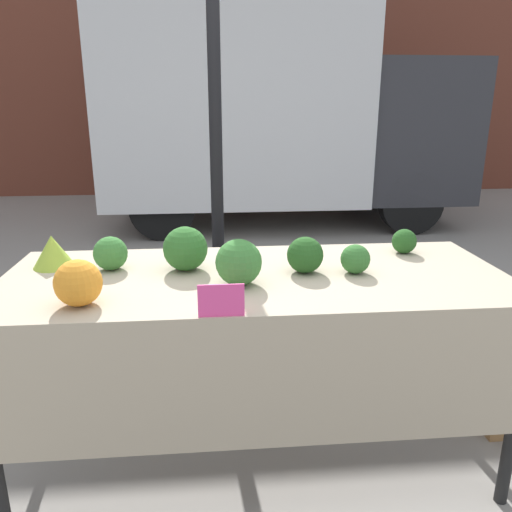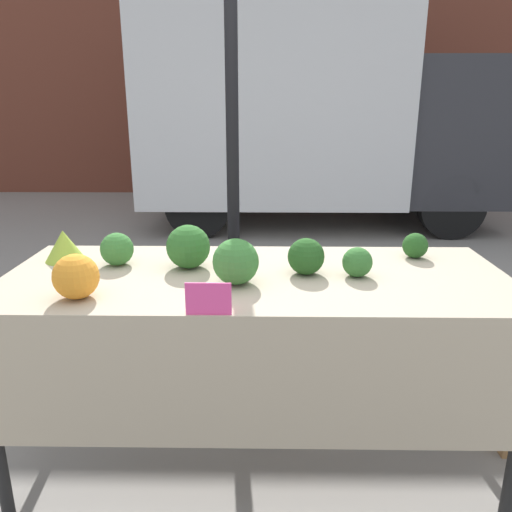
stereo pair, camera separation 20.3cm
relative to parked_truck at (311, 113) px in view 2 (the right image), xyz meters
The scene contains 14 objects.
ground_plane 5.03m from the parked_truck, 97.56° to the right, with size 40.00×40.00×0.00m, color gray.
building_facade 3.17m from the parked_truck, 103.56° to the left, with size 16.00×0.60×6.20m.
tent_pole 4.00m from the parked_truck, 101.23° to the right, with size 0.07×0.07×2.32m.
parked_truck is the anchor object (origin of this frame).
market_table 4.93m from the parked_truck, 97.45° to the right, with size 2.07×0.84×0.89m.
orange_cauliflower 5.22m from the parked_truck, 104.17° to the right, with size 0.16×0.16×0.16m.
romanesco_head 4.86m from the parked_truck, 107.97° to the right, with size 0.17×0.17×0.14m.
broccoli_head_0 4.82m from the parked_truck, 92.67° to the right, with size 0.12×0.12×0.12m.
broccoli_head_1 4.81m from the parked_truck, 95.14° to the right, with size 0.15×0.15×0.15m.
broccoli_head_2 4.80m from the parked_truck, 101.13° to the right, with size 0.19×0.19×0.19m.
broccoli_head_3 4.84m from the parked_truck, 104.89° to the right, with size 0.14×0.14×0.14m.
broccoli_head_4 4.96m from the parked_truck, 98.27° to the right, with size 0.18×0.18×0.18m.
broccoli_head_5 4.56m from the parked_truck, 88.92° to the right, with size 0.11×0.11×0.11m.
price_sign 5.27m from the parked_truck, 98.61° to the right, with size 0.15×0.01×0.11m.
Camera 2 is at (0.03, -1.94, 1.56)m, focal length 35.00 mm.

